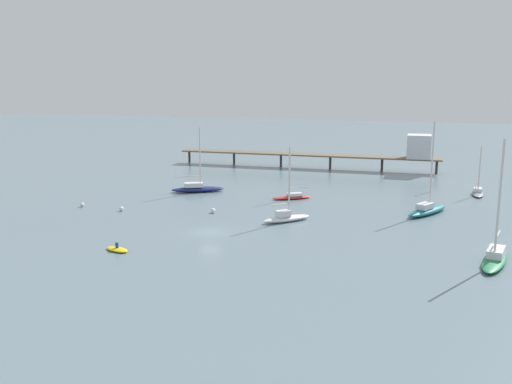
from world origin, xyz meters
The scene contains 12 objects.
ground_plane centered at (0.00, 0.00, 0.00)m, with size 400.00×400.00×0.00m, color slate.
pier centered at (13.92, 54.26, 4.38)m, with size 55.84×5.33×7.80m.
sailboat_red centered at (4.94, 22.41, 0.50)m, with size 6.35×4.94×7.78m.
sailboat_white centered at (7.62, 8.15, 0.68)m, with size 6.25×6.32×10.08m.
sailboat_green centered at (32.56, -2.11, 0.75)m, with size 4.03×9.13×13.01m.
sailboat_teal centered at (25.57, 18.22, 0.78)m, with size 6.40×9.32×13.07m.
sailboat_navy centered at (-11.76, 23.09, 0.70)m, with size 8.98×6.25×10.91m.
sailboat_gray centered at (33.35, 34.74, 0.54)m, with size 1.91×6.34×8.07m.
dinghy_yellow centered at (-6.98, -10.17, 0.20)m, with size 3.38×2.33×1.14m.
mooring_buoy_inner centered at (-3.51, 9.67, 0.35)m, with size 0.70×0.70×0.70m, color silver.
mooring_buoy_outer centered at (-16.62, 6.84, 0.33)m, with size 0.67×0.67×0.67m, color silver.
mooring_buoy_mid centered at (-23.64, 7.44, 0.32)m, with size 0.64×0.64×0.64m, color silver.
Camera 1 is at (25.58, -61.96, 18.64)m, focal length 39.05 mm.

